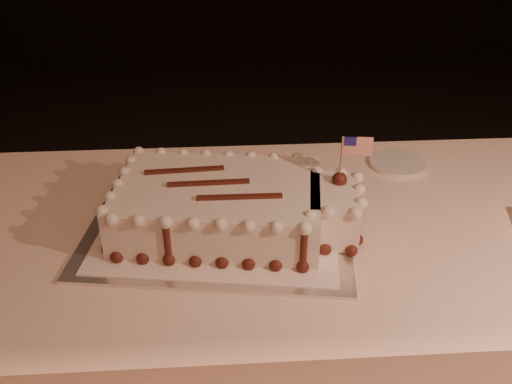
{
  "coord_description": "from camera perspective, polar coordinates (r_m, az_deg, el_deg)",
  "views": [
    {
      "loc": [
        -0.24,
        -0.45,
        1.46
      ],
      "look_at": [
        -0.17,
        0.59,
        0.84
      ],
      "focal_mm": 40.0,
      "sensor_mm": 36.0,
      "label": 1
    }
  ],
  "objects": [
    {
      "name": "side_plate",
      "position": [
        1.55,
        13.99,
        2.79
      ],
      "size": [
        0.15,
        0.15,
        0.01
      ],
      "primitive_type": "cylinder",
      "color": "silver",
      "rests_on": "banquet_table"
    },
    {
      "name": "doily",
      "position": [
        1.26,
        -3.65,
        -3.34
      ],
      "size": [
        0.56,
        0.46,
        0.0
      ],
      "primitive_type": "cube",
      "rotation": [
        0.0,
        0.0,
        -0.15
      ],
      "color": "white",
      "rests_on": "cake_board"
    },
    {
      "name": "banquet_table",
      "position": [
        1.53,
        6.53,
        -14.74
      ],
      "size": [
        2.4,
        0.8,
        0.75
      ],
      "primitive_type": "cube",
      "color": "#FFDBC5",
      "rests_on": "ground"
    },
    {
      "name": "cake_board",
      "position": [
        1.26,
        -3.65,
        -3.53
      ],
      "size": [
        0.63,
        0.51,
        0.01
      ],
      "primitive_type": "cube",
      "rotation": [
        0.0,
        0.0,
        -0.15
      ],
      "color": "silver",
      "rests_on": "banquet_table"
    },
    {
      "name": "sheet_cake",
      "position": [
        1.22,
        -2.33,
        -1.38
      ],
      "size": [
        0.56,
        0.37,
        0.21
      ],
      "color": "white",
      "rests_on": "doily"
    }
  ]
}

